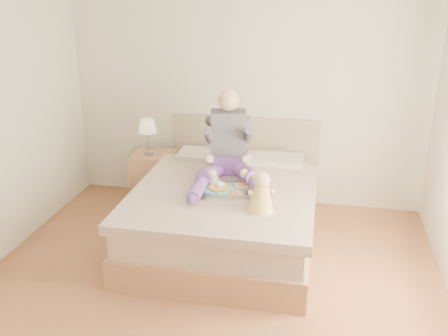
% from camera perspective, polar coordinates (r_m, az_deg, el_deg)
% --- Properties ---
extents(room, '(4.02, 4.22, 2.71)m').
position_cam_1_polar(room, '(3.56, -1.49, 5.19)').
color(room, brown).
rests_on(room, ground).
extents(bed, '(1.70, 2.18, 1.00)m').
position_cam_1_polar(bed, '(4.99, 0.48, -4.71)').
color(bed, '#926544').
rests_on(bed, ground).
extents(nightstand, '(0.53, 0.49, 0.60)m').
position_cam_1_polar(nightstand, '(5.84, -7.91, -1.13)').
color(nightstand, '#926544').
rests_on(nightstand, ground).
extents(lamp, '(0.20, 0.20, 0.41)m').
position_cam_1_polar(lamp, '(5.63, -8.72, 4.55)').
color(lamp, '#AAADB1').
rests_on(lamp, nightstand).
extents(adult, '(0.75, 1.11, 0.87)m').
position_cam_1_polar(adult, '(4.93, 0.51, 1.87)').
color(adult, '#5C3789').
rests_on(adult, bed).
extents(tray, '(0.58, 0.51, 0.14)m').
position_cam_1_polar(tray, '(4.65, 0.70, -2.27)').
color(tray, '#AAADB1').
rests_on(tray, bed).
extents(baby, '(0.25, 0.33, 0.36)m').
position_cam_1_polar(baby, '(4.23, 4.25, -3.09)').
color(baby, '#EDC64B').
rests_on(baby, bed).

